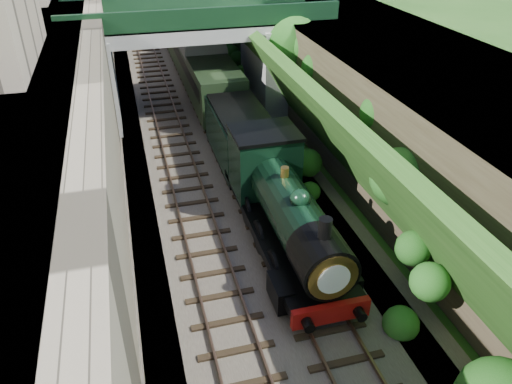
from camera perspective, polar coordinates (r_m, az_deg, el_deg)
trackbed at (r=30.48m, az=-5.80°, el=6.43°), size 10.00×90.00×0.20m
retaining_wall at (r=28.95m, az=-17.13°, el=11.12°), size 1.00×90.00×7.00m
street_plateau_left at (r=29.31m, az=-24.02°, el=10.04°), size 6.00×90.00×7.00m
street_plateau_right at (r=32.15m, az=11.25°, el=13.10°), size 8.00×90.00×6.25m
embankment_slope at (r=28.41m, az=5.06°, el=10.58°), size 4.52×90.00×6.55m
track_left at (r=30.21m, az=-9.57°, el=6.21°), size 2.50×90.00×0.20m
track_right at (r=30.61m, az=-3.59°, el=6.94°), size 2.50×90.00×0.20m
road_bridge at (r=33.00m, az=-5.78°, el=15.72°), size 16.00×6.40×7.25m
tree at (r=31.70m, az=4.25°, el=16.21°), size 3.60×3.80×6.60m
locomotive at (r=19.90m, az=3.31°, el=-1.97°), size 3.10×10.22×3.83m
tender at (r=26.24m, az=-1.72°, el=6.01°), size 2.70×6.00×3.05m
coach_front at (r=37.69m, az=-6.42°, el=14.42°), size 2.90×18.00×3.70m
coach_middle at (r=55.84m, az=-9.86°, el=19.61°), size 2.90×18.00×3.70m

